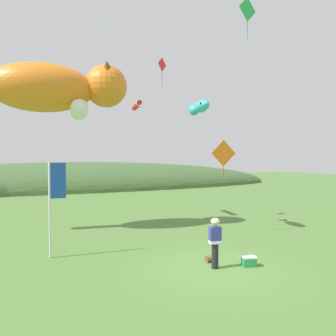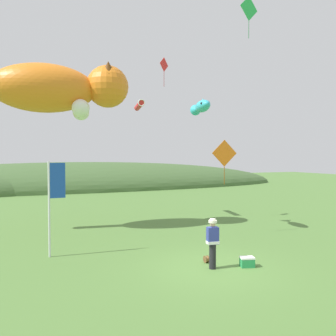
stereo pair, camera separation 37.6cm
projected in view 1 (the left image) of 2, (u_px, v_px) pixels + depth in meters
ground_plane at (213, 268)px, 11.65m from camera, size 120.00×120.00×0.00m
distant_hill_ridge at (67, 188)px, 41.80m from camera, size 59.13×15.82×6.70m
festival_attendant at (215, 242)px, 11.59m from camera, size 0.45×0.32×1.77m
kite_spool at (208, 259)px, 12.27m from camera, size 0.14×0.26×0.26m
picnic_cooler at (249, 261)px, 11.83m from camera, size 0.56×0.45×0.36m
festival_banner_pole at (54, 195)px, 12.80m from camera, size 0.66×0.08×3.78m
kite_giant_cat at (56, 89)px, 17.19m from camera, size 9.87×3.50×3.01m
kite_fish_windsock at (200, 107)px, 17.26m from camera, size 1.07×2.35×0.70m
kite_tube_streamer at (137, 105)px, 20.82m from camera, size 0.77×2.27×0.44m
kite_diamond_orange at (224, 154)px, 16.52m from camera, size 1.34×0.17×2.25m
kite_diamond_green at (247, 10)px, 17.06m from camera, size 1.26×0.28×2.19m
kite_diamond_red at (162, 65)px, 19.60m from camera, size 0.72×0.49×1.76m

